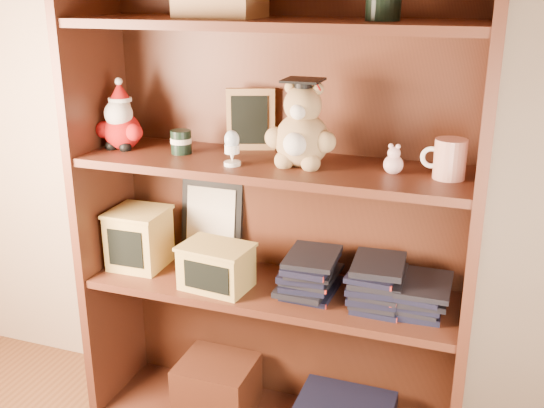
{
  "coord_description": "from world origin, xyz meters",
  "views": [
    {
      "loc": [
        0.47,
        -0.38,
        1.44
      ],
      "look_at": [
        -0.13,
        1.3,
        0.82
      ],
      "focal_mm": 42.0,
      "sensor_mm": 36.0,
      "label": 1
    }
  ],
  "objects_px": {
    "grad_teddy_bear": "(302,133)",
    "teacher_mug": "(449,159)",
    "bookcase": "(277,212)",
    "treats_box": "(139,238)"
  },
  "relations": [
    {
      "from": "teacher_mug",
      "to": "treats_box",
      "type": "distance_m",
      "value": 1.02
    },
    {
      "from": "bookcase",
      "to": "grad_teddy_bear",
      "type": "relative_size",
      "value": 6.37
    },
    {
      "from": "treats_box",
      "to": "teacher_mug",
      "type": "bearing_deg",
      "value": 0.05
    },
    {
      "from": "grad_teddy_bear",
      "to": "treats_box",
      "type": "xyz_separation_m",
      "value": [
        -0.56,
        0.01,
        -0.4
      ]
    },
    {
      "from": "bookcase",
      "to": "treats_box",
      "type": "height_order",
      "value": "bookcase"
    },
    {
      "from": "grad_teddy_bear",
      "to": "treats_box",
      "type": "distance_m",
      "value": 0.68
    },
    {
      "from": "grad_teddy_bear",
      "to": "teacher_mug",
      "type": "height_order",
      "value": "grad_teddy_bear"
    },
    {
      "from": "teacher_mug",
      "to": "treats_box",
      "type": "height_order",
      "value": "teacher_mug"
    },
    {
      "from": "bookcase",
      "to": "teacher_mug",
      "type": "distance_m",
      "value": 0.55
    },
    {
      "from": "grad_teddy_bear",
      "to": "teacher_mug",
      "type": "relative_size",
      "value": 2.09
    }
  ]
}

